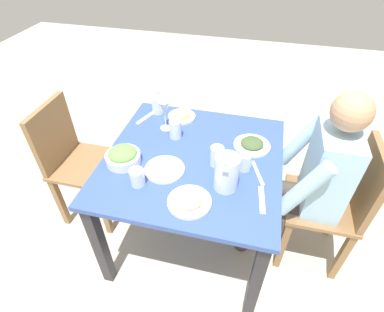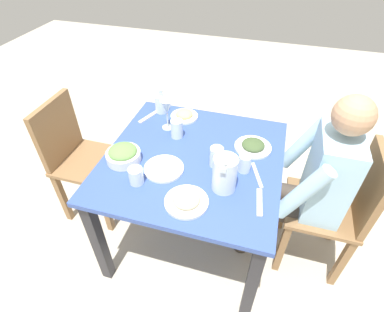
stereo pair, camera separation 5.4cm
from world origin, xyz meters
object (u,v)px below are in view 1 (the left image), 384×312
chair_near (337,201)px  plate_fries (182,115)px  chair_far (74,158)px  diner_near (307,177)px  water_glass_by_pitcher (137,177)px  oil_carafe (158,105)px  salad_bowl (123,156)px  plate_beans (189,200)px  water_glass_far_right (175,129)px  water_glass_near_left (217,156)px  plate_dolmas (252,144)px  water_pitcher (227,173)px  water_glass_far_left (245,162)px  dining_table (193,171)px  plate_yoghurt (165,168)px  wine_glass (165,109)px

chair_near → plate_fries: size_ratio=4.98×
chair_far → diner_near: size_ratio=0.75×
plate_fries → chair_far: bearing=115.3°
water_glass_by_pitcher → oil_carafe: 0.67m
salad_bowl → oil_carafe: bearing=-2.5°
salad_bowl → plate_beans: size_ratio=0.89×
chair_near → chair_far: (-0.02, 1.68, 0.00)m
chair_far → plate_beans: (-0.38, -0.90, 0.24)m
plate_beans → water_glass_far_right: water_glass_far_right is taller
water_glass_near_left → plate_dolmas: bearing=-41.0°
chair_near → water_pitcher: water_pitcher is taller
chair_far → water_glass_far_left: (-0.08, -1.12, 0.27)m
diner_near → plate_fries: 0.86m
dining_table → chair_far: size_ratio=1.09×
dining_table → chair_near: chair_near is taller
chair_near → chair_far: same height
plate_beans → plate_yoghurt: 0.26m
diner_near → water_pitcher: bearing=120.8°
oil_carafe → water_glass_by_pitcher: bearing=-170.1°
oil_carafe → plate_yoghurt: bearing=-158.1°
chair_far → water_glass_by_pitcher: bearing=-117.5°
water_glass_far_left → salad_bowl: bearing=99.1°
water_glass_near_left → wine_glass: wine_glass is taller
chair_near → chair_far: bearing=90.7°
water_pitcher → water_glass_far_right: size_ratio=1.69×
plate_dolmas → water_pitcher: bearing=164.2°
chair_far → salad_bowl: size_ratio=4.74×
plate_yoghurt → water_glass_by_pitcher: bearing=141.7°
plate_yoghurt → water_glass_far_right: 0.30m
chair_far → water_glass_near_left: size_ratio=7.78×
salad_bowl → plate_dolmas: 0.74m
diner_near → water_pitcher: (-0.25, 0.42, 0.17)m
water_glass_near_left → water_glass_far_right: size_ratio=1.02×
plate_yoghurt → water_glass_far_left: size_ratio=2.17×
chair_near → water_pitcher: (-0.25, 0.63, 0.32)m
chair_near → water_glass_by_pitcher: size_ratio=9.84×
plate_dolmas → wine_glass: 0.56m
salad_bowl → water_glass_near_left: size_ratio=1.64×
dining_table → diner_near: bearing=-83.3°
diner_near → oil_carafe: bearing=71.7°
plate_fries → water_glass_far_right: size_ratio=1.59×
diner_near → plate_fries: size_ratio=6.62×
plate_beans → water_glass_near_left: size_ratio=1.84×
water_glass_far_right → diner_near: bearing=-96.2°
diner_near → water_glass_far_right: size_ratio=10.55×
plate_fries → water_glass_far_left: 0.60m
plate_dolmas → wine_glass: wine_glass is taller
water_glass_far_left → oil_carafe: 0.75m
plate_dolmas → salad_bowl: bearing=114.4°
chair_far → plate_yoghurt: 0.78m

